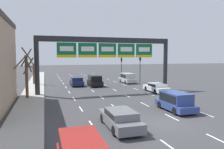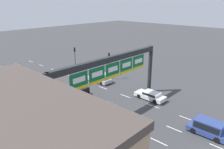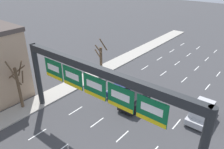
{
  "view_description": "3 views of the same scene",
  "coord_description": "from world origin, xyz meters",
  "px_view_note": "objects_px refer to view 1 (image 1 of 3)",
  "views": [
    {
      "loc": [
        -8.13,
        -14.15,
        4.96
      ],
      "look_at": [
        0.34,
        13.17,
        2.55
      ],
      "focal_mm": 35.0,
      "sensor_mm": 36.0,
      "label": 1
    },
    {
      "loc": [
        -19.19,
        -3.64,
        13.97
      ],
      "look_at": [
        0.79,
        14.99,
        4.79
      ],
      "focal_mm": 35.0,
      "sensor_mm": 36.0,
      "label": 2
    },
    {
      "loc": [
        11.02,
        2.81,
        14.71
      ],
      "look_at": [
        -3.21,
        20.41,
        3.43
      ],
      "focal_mm": 35.0,
      "sensor_mm": 36.0,
      "label": 3
    }
  ],
  "objects_px": {
    "sign_gantry": "(107,50)",
    "car_grey": "(120,118)",
    "suv_blue": "(176,101)",
    "car_white": "(157,87)",
    "tree_bare_closest": "(26,72)",
    "tree_bare_second": "(34,71)",
    "suv_black": "(95,80)",
    "traffic_light_near_gantry": "(121,63)",
    "car_navy": "(77,81)",
    "traffic_light_mid_block": "(140,64)",
    "suv_silver": "(128,78)"
  },
  "relations": [
    {
      "from": "tree_bare_second",
      "to": "car_white",
      "type": "bearing_deg",
      "value": -39.21
    },
    {
      "from": "car_navy",
      "to": "tree_bare_second",
      "type": "bearing_deg",
      "value": 150.82
    },
    {
      "from": "car_navy",
      "to": "suv_black",
      "type": "bearing_deg",
      "value": -24.29
    },
    {
      "from": "traffic_light_mid_block",
      "to": "tree_bare_closest",
      "type": "height_order",
      "value": "tree_bare_closest"
    },
    {
      "from": "sign_gantry",
      "to": "tree_bare_second",
      "type": "distance_m",
      "value": 15.51
    },
    {
      "from": "sign_gantry",
      "to": "suv_blue",
      "type": "height_order",
      "value": "sign_gantry"
    },
    {
      "from": "car_navy",
      "to": "tree_bare_second",
      "type": "height_order",
      "value": "tree_bare_second"
    },
    {
      "from": "tree_bare_closest",
      "to": "tree_bare_second",
      "type": "xyz_separation_m",
      "value": [
        0.29,
        13.25,
        -0.77
      ]
    },
    {
      "from": "traffic_light_near_gantry",
      "to": "traffic_light_mid_block",
      "type": "height_order",
      "value": "traffic_light_mid_block"
    },
    {
      "from": "car_grey",
      "to": "suv_blue",
      "type": "distance_m",
      "value": 7.06
    },
    {
      "from": "suv_black",
      "to": "car_grey",
      "type": "bearing_deg",
      "value": -98.06
    },
    {
      "from": "car_navy",
      "to": "tree_bare_closest",
      "type": "xyz_separation_m",
      "value": [
        -7.08,
        -9.46,
        2.36
      ]
    },
    {
      "from": "sign_gantry",
      "to": "car_grey",
      "type": "distance_m",
      "value": 15.81
    },
    {
      "from": "car_white",
      "to": "tree_bare_second",
      "type": "xyz_separation_m",
      "value": [
        -16.43,
        13.4,
        1.68
      ]
    },
    {
      "from": "car_grey",
      "to": "tree_bare_second",
      "type": "relative_size",
      "value": 0.93
    },
    {
      "from": "suv_black",
      "to": "traffic_light_near_gantry",
      "type": "xyz_separation_m",
      "value": [
        9.21,
        12.71,
        2.3
      ]
    },
    {
      "from": "traffic_light_near_gantry",
      "to": "car_white",
      "type": "bearing_deg",
      "value": -96.47
    },
    {
      "from": "suv_silver",
      "to": "car_grey",
      "type": "bearing_deg",
      "value": -112.44
    },
    {
      "from": "suv_blue",
      "to": "suv_silver",
      "type": "bearing_deg",
      "value": 80.74
    },
    {
      "from": "car_navy",
      "to": "tree_bare_second",
      "type": "distance_m",
      "value": 7.94
    },
    {
      "from": "suv_silver",
      "to": "tree_bare_second",
      "type": "bearing_deg",
      "value": 171.35
    },
    {
      "from": "suv_blue",
      "to": "tree_bare_second",
      "type": "height_order",
      "value": "tree_bare_second"
    },
    {
      "from": "suv_black",
      "to": "traffic_light_near_gantry",
      "type": "bearing_deg",
      "value": 54.07
    },
    {
      "from": "suv_black",
      "to": "tree_bare_closest",
      "type": "xyz_separation_m",
      "value": [
        -9.89,
        -8.19,
        2.13
      ]
    },
    {
      "from": "suv_blue",
      "to": "traffic_light_near_gantry",
      "type": "bearing_deg",
      "value": 79.33
    },
    {
      "from": "car_navy",
      "to": "traffic_light_mid_block",
      "type": "height_order",
      "value": "traffic_light_mid_block"
    },
    {
      "from": "car_grey",
      "to": "car_navy",
      "type": "distance_m",
      "value": 22.33
    },
    {
      "from": "sign_gantry",
      "to": "suv_silver",
      "type": "distance_m",
      "value": 12.09
    },
    {
      "from": "car_white",
      "to": "suv_black",
      "type": "distance_m",
      "value": 10.78
    },
    {
      "from": "car_white",
      "to": "suv_black",
      "type": "xyz_separation_m",
      "value": [
        -6.82,
        8.34,
        0.32
      ]
    },
    {
      "from": "car_white",
      "to": "tree_bare_closest",
      "type": "xyz_separation_m",
      "value": [
        -16.72,
        0.16,
        2.45
      ]
    },
    {
      "from": "traffic_light_near_gantry",
      "to": "traffic_light_mid_block",
      "type": "relative_size",
      "value": 0.92
    },
    {
      "from": "suv_silver",
      "to": "suv_blue",
      "type": "distance_m",
      "value": 20.92
    },
    {
      "from": "traffic_light_near_gantry",
      "to": "car_grey",
      "type": "bearing_deg",
      "value": -109.85
    },
    {
      "from": "tree_bare_closest",
      "to": "car_grey",
      "type": "bearing_deg",
      "value": -61.77
    },
    {
      "from": "car_white",
      "to": "suv_black",
      "type": "relative_size",
      "value": 1.16
    },
    {
      "from": "sign_gantry",
      "to": "traffic_light_near_gantry",
      "type": "bearing_deg",
      "value": 64.89
    },
    {
      "from": "suv_black",
      "to": "tree_bare_second",
      "type": "xyz_separation_m",
      "value": [
        -9.61,
        5.06,
        1.36
      ]
    },
    {
      "from": "car_navy",
      "to": "suv_black",
      "type": "xyz_separation_m",
      "value": [
        2.82,
        -1.27,
        0.22
      ]
    },
    {
      "from": "traffic_light_mid_block",
      "to": "tree_bare_closest",
      "type": "distance_m",
      "value": 22.01
    },
    {
      "from": "sign_gantry",
      "to": "car_grey",
      "type": "relative_size",
      "value": 3.86
    },
    {
      "from": "traffic_light_near_gantry",
      "to": "sign_gantry",
      "type": "bearing_deg",
      "value": -115.11
    },
    {
      "from": "car_navy",
      "to": "suv_black",
      "type": "distance_m",
      "value": 3.1
    },
    {
      "from": "suv_black",
      "to": "traffic_light_near_gantry",
      "type": "distance_m",
      "value": 15.86
    },
    {
      "from": "sign_gantry",
      "to": "suv_blue",
      "type": "bearing_deg",
      "value": -74.78
    },
    {
      "from": "sign_gantry",
      "to": "car_white",
      "type": "distance_m",
      "value": 8.52
    },
    {
      "from": "suv_blue",
      "to": "traffic_light_mid_block",
      "type": "xyz_separation_m",
      "value": [
        5.89,
        20.65,
        2.62
      ]
    },
    {
      "from": "car_grey",
      "to": "traffic_light_near_gantry",
      "type": "relative_size",
      "value": 1.05
    },
    {
      "from": "traffic_light_near_gantry",
      "to": "tree_bare_closest",
      "type": "distance_m",
      "value": 28.31
    },
    {
      "from": "suv_silver",
      "to": "tree_bare_closest",
      "type": "relative_size",
      "value": 0.78
    }
  ]
}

